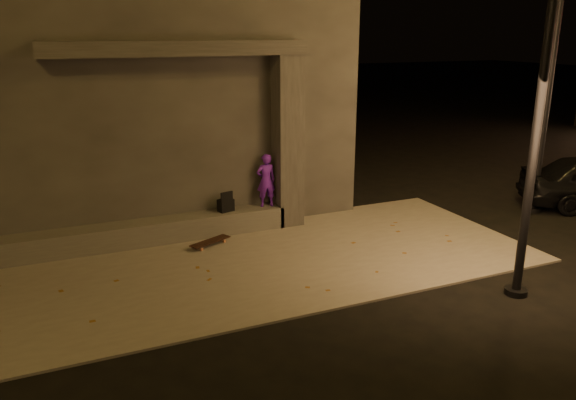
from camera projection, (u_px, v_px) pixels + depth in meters
name	position (u px, v px, depth m)	size (l,w,h in m)	color
ground	(284.00, 314.00, 8.43)	(120.00, 120.00, 0.00)	black
sidewalk	(240.00, 265.00, 10.18)	(11.00, 4.40, 0.04)	slate
building	(134.00, 98.00, 12.99)	(9.00, 5.10, 5.22)	#353230
ledge	(139.00, 233.00, 11.07)	(6.00, 0.55, 0.45)	#54514C
column	(288.00, 142.00, 11.84)	(0.55, 0.55, 3.60)	#353230
canopy	(179.00, 48.00, 10.49)	(5.00, 0.70, 0.28)	#353230
skateboarder	(266.00, 180.00, 11.88)	(0.42, 0.27, 1.14)	#611CBC
backpack	(226.00, 204.00, 11.65)	(0.35, 0.27, 0.44)	black
skateboard	(210.00, 242.00, 11.02)	(0.89, 0.58, 0.10)	black
street_lamp_0	(550.00, 23.00, 7.88)	(0.36, 0.36, 7.42)	black
street_lamp_2	(558.00, 17.00, 12.03)	(0.36, 0.36, 7.76)	black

